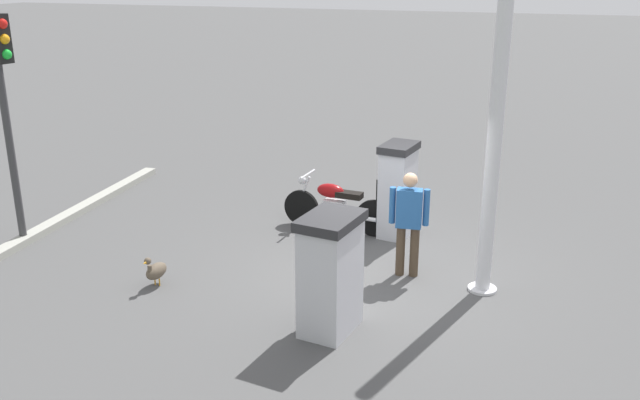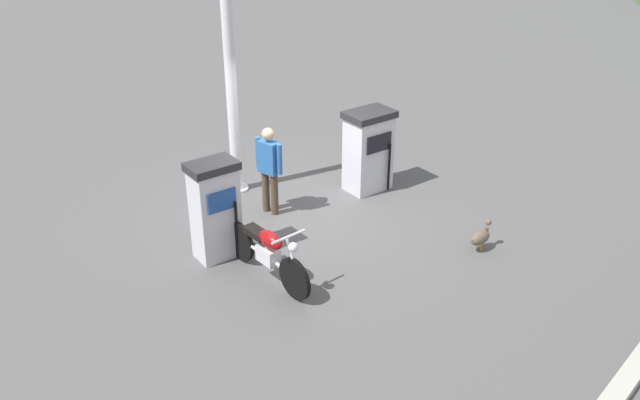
% 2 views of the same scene
% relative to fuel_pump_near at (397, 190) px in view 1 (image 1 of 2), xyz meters
% --- Properties ---
extents(ground_plane, '(120.00, 120.00, 0.00)m').
position_rel_fuel_pump_near_xyz_m(ground_plane, '(-0.07, 1.70, -0.80)').
color(ground_plane, '#4C4C4C').
extents(fuel_pump_near, '(0.61, 0.78, 1.57)m').
position_rel_fuel_pump_near_xyz_m(fuel_pump_near, '(0.00, 0.00, 0.00)').
color(fuel_pump_near, silver).
rests_on(fuel_pump_near, ground).
extents(fuel_pump_far, '(0.73, 0.92, 1.51)m').
position_rel_fuel_pump_near_xyz_m(fuel_pump_far, '(-0.00, 3.39, -0.03)').
color(fuel_pump_far, silver).
rests_on(fuel_pump_far, ground).
extents(motorcycle_near_pump, '(1.95, 0.56, 0.95)m').
position_rel_fuel_pump_near_xyz_m(motorcycle_near_pump, '(1.03, 0.14, -0.33)').
color(motorcycle_near_pump, black).
rests_on(motorcycle_near_pump, ground).
extents(attendant_person, '(0.58, 0.25, 1.55)m').
position_rel_fuel_pump_near_xyz_m(attendant_person, '(-0.53, 1.50, 0.08)').
color(attendant_person, '#473828').
rests_on(attendant_person, ground).
extents(wandering_duck, '(0.23, 0.49, 0.49)m').
position_rel_fuel_pump_near_xyz_m(wandering_duck, '(2.71, 3.04, -0.56)').
color(wandering_duck, brown).
rests_on(wandering_duck, ground).
extents(roadside_traffic_light, '(0.39, 0.27, 3.62)m').
position_rel_fuel_pump_near_xyz_m(roadside_traffic_light, '(5.57, 2.38, 1.68)').
color(roadside_traffic_light, '#38383A').
rests_on(roadside_traffic_light, ground).
extents(canopy_support_pole, '(0.40, 0.40, 4.49)m').
position_rel_fuel_pump_near_xyz_m(canopy_support_pole, '(-1.64, 1.63, 1.37)').
color(canopy_support_pole, silver).
rests_on(canopy_support_pole, ground).
extents(road_edge_kerb, '(0.73, 6.89, 0.12)m').
position_rel_fuel_pump_near_xyz_m(road_edge_kerb, '(5.64, 1.70, -0.74)').
color(road_edge_kerb, '#9E9E93').
rests_on(road_edge_kerb, ground).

